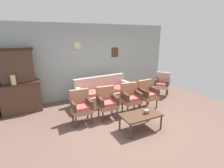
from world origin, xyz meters
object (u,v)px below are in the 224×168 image
at_px(side_cabinet, 21,97).
at_px(armchair_row_middle, 147,93).
at_px(armchair_near_cabinet, 107,101).
at_px(book_stack_on_table, 146,112).
at_px(floral_couch, 104,94).
at_px(armchair_by_doorway, 81,105).
at_px(armchair_near_couch_end, 131,97).
at_px(floor_vase_by_wall, 158,82).
at_px(vase_on_cabinet, 13,80).
at_px(wingback_chair_by_fireplace, 162,83).
at_px(coffee_table, 141,116).

bearing_deg(side_cabinet, armchair_row_middle, -22.75).
bearing_deg(armchair_row_middle, side_cabinet, 157.25).
distance_m(armchair_near_cabinet, book_stack_on_table, 1.18).
distance_m(floral_couch, armchair_by_doorway, 1.52).
xyz_separation_m(armchair_row_middle, book_stack_on_table, (-0.87, -1.05, -0.03)).
height_order(armchair_by_doorway, armchair_near_cabinet, same).
height_order(armchair_near_couch_end, floor_vase_by_wall, armchair_near_couch_end).
relative_size(armchair_by_doorway, armchair_near_cabinet, 1.00).
relative_size(armchair_row_middle, book_stack_on_table, 6.10).
xyz_separation_m(vase_on_cabinet, floral_couch, (2.67, -0.34, -0.74)).
distance_m(vase_on_cabinet, armchair_near_cabinet, 2.74).
bearing_deg(armchair_row_middle, floor_vase_by_wall, 39.24).
bearing_deg(side_cabinet, floral_couch, -11.25).
bearing_deg(armchair_by_doorway, floral_couch, 41.74).
bearing_deg(armchair_near_cabinet, wingback_chair_by_fireplace, 14.40).
bearing_deg(floor_vase_by_wall, armchair_near_cabinet, -155.49).
relative_size(armchair_near_couch_end, armchair_row_middle, 1.00).
distance_m(armchair_near_cabinet, floor_vase_by_wall, 3.54).
height_order(floral_couch, coffee_table, floral_couch).
bearing_deg(floor_vase_by_wall, vase_on_cabinet, -179.26).
height_order(armchair_row_middle, floor_vase_by_wall, armchair_row_middle).
distance_m(wingback_chair_by_fireplace, floor_vase_by_wall, 0.92).
xyz_separation_m(armchair_by_doorway, floor_vase_by_wall, (3.96, 1.41, -0.20)).
relative_size(vase_on_cabinet, floral_couch, 0.14).
height_order(armchair_near_cabinet, book_stack_on_table, armchair_near_cabinet).
distance_m(armchair_by_doorway, armchair_near_couch_end, 1.55).
bearing_deg(floor_vase_by_wall, armchair_near_couch_end, -148.80).
xyz_separation_m(floral_couch, coffee_table, (0.07, -2.04, 0.05)).
bearing_deg(wingback_chair_by_fireplace, armchair_near_couch_end, -160.17).
height_order(armchair_row_middle, wingback_chair_by_fireplace, same).
relative_size(vase_on_cabinet, armchair_by_doorway, 0.31).
relative_size(floral_couch, armchair_row_middle, 2.24).
bearing_deg(wingback_chair_by_fireplace, armchair_row_middle, -152.45).
height_order(side_cabinet, armchair_row_middle, side_cabinet).
bearing_deg(armchair_row_middle, armchair_near_couch_end, -176.79).
distance_m(armchair_by_doorway, wingback_chair_by_fireplace, 3.54).
bearing_deg(armchair_near_couch_end, armchair_near_cabinet, -179.67).
xyz_separation_m(armchair_near_cabinet, armchair_row_middle, (1.47, 0.04, 0.00)).
relative_size(vase_on_cabinet, armchair_row_middle, 0.31).
distance_m(armchair_near_cabinet, armchair_near_couch_end, 0.80).
height_order(book_stack_on_table, floor_vase_by_wall, floor_vase_by_wall).
xyz_separation_m(side_cabinet, armchair_by_doorway, (1.42, -1.51, 0.03)).
relative_size(floral_couch, coffee_table, 2.01).
relative_size(side_cabinet, book_stack_on_table, 7.83).
relative_size(armchair_near_couch_end, book_stack_on_table, 6.10).
height_order(vase_on_cabinet, book_stack_on_table, vase_on_cabinet).
bearing_deg(wingback_chair_by_fireplace, armchair_by_doorway, -169.46).
bearing_deg(armchair_near_couch_end, floral_couch, 111.66).
distance_m(armchair_near_couch_end, coffee_table, 1.05).
height_order(side_cabinet, vase_on_cabinet, vase_on_cabinet).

